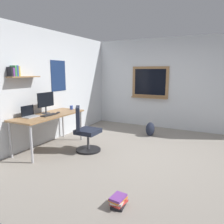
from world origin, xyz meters
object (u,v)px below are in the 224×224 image
at_px(office_chair, 85,132).
at_px(monitor_primary, 46,101).
at_px(coffee_mug, 71,107).
at_px(backpack, 150,129).
at_px(book_stack_on_floor, 118,201).
at_px(keyboard, 49,115).
at_px(computer_mouse, 58,112).
at_px(laptop, 30,114).
at_px(desk, 49,117).

height_order(office_chair, monitor_primary, monitor_primary).
bearing_deg(coffee_mug, backpack, -54.18).
bearing_deg(office_chair, book_stack_on_floor, -134.28).
bearing_deg(book_stack_on_floor, backpack, 10.60).
bearing_deg(backpack, keyboard, 141.58).
distance_m(computer_mouse, book_stack_on_floor, 2.68).
relative_size(laptop, backpack, 0.88).
bearing_deg(book_stack_on_floor, computer_mouse, 56.56).
distance_m(office_chair, backpack, 1.94).
height_order(desk, keyboard, keyboard).
distance_m(desk, keyboard, 0.14).
bearing_deg(book_stack_on_floor, desk, 61.28).
relative_size(laptop, coffee_mug, 3.37).
relative_size(office_chair, laptop, 3.06).
xyz_separation_m(monitor_primary, coffee_mug, (0.69, -0.14, -0.22)).
bearing_deg(book_stack_on_floor, laptop, 70.37).
height_order(computer_mouse, coffee_mug, coffee_mug).
relative_size(desk, backpack, 4.70).
xyz_separation_m(desk, computer_mouse, (0.20, -0.08, 0.08)).
bearing_deg(office_chair, monitor_primary, 99.56).
relative_size(coffee_mug, book_stack_on_floor, 0.38).
height_order(office_chair, book_stack_on_floor, office_chair).
distance_m(office_chair, book_stack_on_floor, 2.07).
bearing_deg(monitor_primary, backpack, -43.55).
relative_size(desk, office_chair, 1.75).
xyz_separation_m(desk, book_stack_on_floor, (-1.23, -2.25, -0.61)).
xyz_separation_m(office_chair, computer_mouse, (0.00, 0.70, 0.36)).
bearing_deg(book_stack_on_floor, coffee_mug, 48.44).
height_order(desk, office_chair, office_chair).
distance_m(monitor_primary, keyboard, 0.35).
bearing_deg(keyboard, book_stack_on_floor, -117.97).
height_order(computer_mouse, backpack, computer_mouse).
height_order(desk, book_stack_on_floor, desk).
xyz_separation_m(coffee_mug, backpack, (1.17, -1.63, -0.62)).
height_order(laptop, monitor_primary, monitor_primary).
bearing_deg(keyboard, backpack, -38.42).
bearing_deg(backpack, monitor_primary, 136.45).
bearing_deg(office_chair, laptop, 120.94).
xyz_separation_m(laptop, monitor_primary, (0.42, -0.05, 0.22)).
bearing_deg(coffee_mug, monitor_primary, 168.18).
xyz_separation_m(desk, laptop, (-0.37, 0.16, 0.12)).
distance_m(computer_mouse, backpack, 2.40).
height_order(monitor_primary, computer_mouse, monitor_primary).
bearing_deg(computer_mouse, backpack, -42.72).
distance_m(coffee_mug, backpack, 2.10).
height_order(desk, coffee_mug, coffee_mug).
height_order(laptop, computer_mouse, laptop).
bearing_deg(desk, coffee_mug, -2.70).
relative_size(backpack, book_stack_on_floor, 1.45).
height_order(computer_mouse, book_stack_on_floor, computer_mouse).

